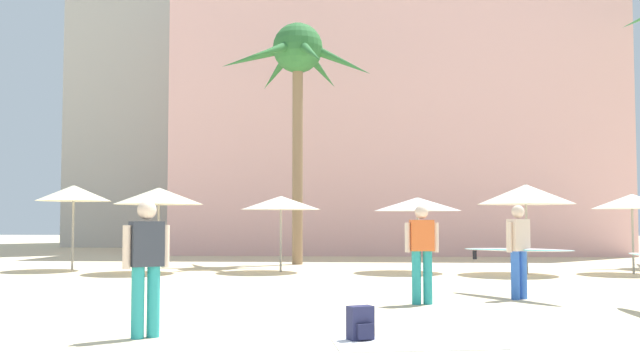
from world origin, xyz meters
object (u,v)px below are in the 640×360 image
Objects in this scene: cafe_umbrella_2 at (417,204)px; person_mid_center at (146,262)px; cafe_umbrella_1 at (526,194)px; beach_towel at (416,343)px; cafe_umbrella_3 at (159,196)px; cafe_umbrella_4 at (74,193)px; person_far_right at (517,248)px; palm_tree_left at (297,64)px; backpack at (361,324)px; person_mid_right at (422,250)px; cafe_umbrella_5 at (632,201)px; cafe_umbrella_0 at (281,203)px.

cafe_umbrella_2 is 1.43× the size of person_mid_center.
beach_towel is (-3.76, -10.97, -2.15)m from cafe_umbrella_1.
cafe_umbrella_3 is at bearing -178.97° from cafe_umbrella_1.
person_far_right is (11.42, -6.67, -1.32)m from cafe_umbrella_4.
cafe_umbrella_4 reaches higher than cafe_umbrella_1.
palm_tree_left is 16.05m from backpack.
cafe_umbrella_2 is at bearing -57.46° from person_mid_center.
person_far_right is (2.89, 4.79, 0.73)m from backpack.
cafe_umbrella_3 is 0.99× the size of cafe_umbrella_4.
cafe_umbrella_1 reaches higher than backpack.
person_mid_right is (-3.38, -7.06, -1.21)m from cafe_umbrella_1.
backpack is 5.64m from person_far_right.
beach_towel is at bearing -130.57° from person_mid_center.
cafe_umbrella_5 reaches higher than cafe_umbrella_2.
cafe_umbrella_1 is 1.06× the size of cafe_umbrella_3.
cafe_umbrella_5 is at bearing -2.16° from cafe_umbrella_2.
cafe_umbrella_2 is 6.76m from person_far_right.
cafe_umbrella_3 is 11.09m from person_mid_center.
cafe_umbrella_3 is 5.88× the size of backpack.
palm_tree_left is 3.25× the size of cafe_umbrella_4.
palm_tree_left is 12.63m from person_mid_right.
beach_towel is 0.80× the size of person_far_right.
cafe_umbrella_2 is at bearing 5.62° from cafe_umbrella_3.
palm_tree_left is at bearing 160.49° from cafe_umbrella_5.
beach_towel is (9.19, -11.63, -2.24)m from cafe_umbrella_4.
backpack is 0.24× the size of person_mid_right.
cafe_umbrella_1 reaches higher than beach_towel.
cafe_umbrella_5 is 1.27× the size of person_mid_center.
person_mid_right is at bearing -82.11° from person_mid_center.
cafe_umbrella_4 is (-6.30, -3.05, -4.45)m from palm_tree_left.
person_mid_right is (3.27, -10.76, -5.75)m from palm_tree_left.
cafe_umbrella_2 is 12.09m from person_mid_center.
palm_tree_left reaches higher than cafe_umbrella_5.
person_mid_center is at bearing -73.94° from cafe_umbrella_3.
palm_tree_left is 16.38m from beach_towel.
cafe_umbrella_5 is 14.97m from person_mid_center.
cafe_umbrella_5 is (9.57, -3.39, -4.73)m from palm_tree_left.
person_far_right is 1.43× the size of person_mid_center.
backpack is at bearing -67.78° from person_far_right.
person_far_right is (5.12, -9.72, -5.77)m from palm_tree_left.
palm_tree_left is 11.20m from cafe_umbrella_5.
cafe_umbrella_5 is at bearing 59.37° from beach_towel.
cafe_umbrella_1 is at bearing 129.24° from backpack.
cafe_umbrella_2 reaches higher than person_mid_right.
cafe_umbrella_3 is 10.48m from person_far_right.
cafe_umbrella_0 is at bearing -178.04° from cafe_umbrella_2.
cafe_umbrella_0 is 8.25m from person_mid_right.
cafe_umbrella_2 is 0.99× the size of cafe_umbrella_3.
cafe_umbrella_2 is 7.67m from person_mid_right.
person_far_right is at bearing -104.23° from cafe_umbrella_1.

